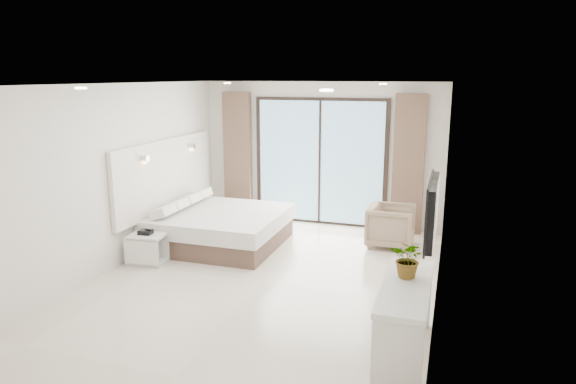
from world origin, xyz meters
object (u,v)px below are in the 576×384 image
Objects in this scene: bed at (219,227)px; console_desk at (405,304)px; nightstand at (148,249)px; armchair at (391,224)px.

console_desk is at bearing -38.27° from bed.
console_desk is (3.32, -2.62, 0.26)m from bed.
bed is 1.32m from nightstand.
nightstand is 0.36× the size of console_desk.
console_desk is at bearing -25.99° from nightstand.
nightstand is 4.24m from console_desk.
bed is 1.35× the size of console_desk.
armchair reaches higher than bed.
console_desk is 1.98× the size of armchair.
nightstand is at bearing 159.73° from console_desk.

